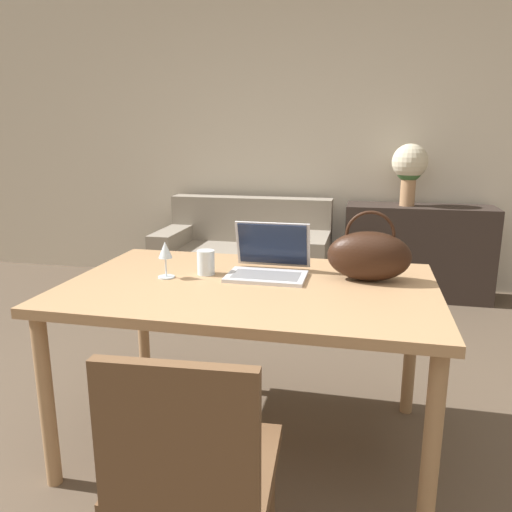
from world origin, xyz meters
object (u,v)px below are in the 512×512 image
Objects in this scene: laptop at (269,261)px; handbag at (369,255)px; flower_vase at (410,166)px; wine_glass at (165,253)px; chair at (192,466)px; couch at (245,261)px; drinking_glass at (206,262)px.

handbag is at bearing -1.03° from laptop.
flower_vase is (0.74, 2.23, 0.29)m from laptop.
wine_glass is at bearing -170.42° from handbag.
flower_vase is (0.31, 2.24, 0.24)m from handbag.
flower_vase reaches higher than laptop.
wine_glass is 0.32× the size of flower_vase.
wine_glass reaches higher than chair.
wine_glass is (0.19, -2.19, 0.59)m from couch.
laptop is 0.67× the size of flower_vase.
laptop reaches higher than wine_glass.
flower_vase reaches higher than wine_glass.
chair is 3.37m from flower_vase.
flower_vase is at bearing 71.56° from laptop.
couch is 2.87× the size of flower_vase.
handbag is at bearing 4.39° from drinking_glass.
couch is at bearing 99.17° from drinking_glass.
laptop is 2.37m from flower_vase.
flower_vase is at bearing 82.10° from handbag.
laptop is (0.62, -2.04, 0.54)m from couch.
handbag reaches higher than couch.
drinking_glass is 0.68× the size of wine_glass.
chair is 1.15m from handbag.
chair is 1.66× the size of flower_vase.
drinking_glass is at bearing -167.35° from laptop.
drinking_glass is at bearing -175.61° from handbag.
wine_glass is at bearing -85.16° from couch.
flower_vase is (1.17, 2.38, 0.24)m from wine_glass.
laptop is at bearing -73.16° from couch.
flower_vase is (1.02, 2.29, 0.30)m from drinking_glass.
couch is at bearing -171.86° from flower_vase.
chair is 7.77× the size of drinking_glass.
handbag is (1.05, -2.04, 0.59)m from couch.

